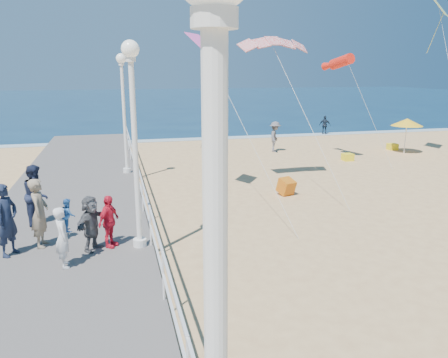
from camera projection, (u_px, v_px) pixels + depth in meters
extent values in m
plane|color=#DDB173|center=(321.00, 241.00, 13.14)|extent=(160.00, 160.00, 0.00)
cube|color=#0B2946|center=(147.00, 100.00, 74.25)|extent=(160.00, 90.00, 0.05)
cube|color=white|center=(195.00, 139.00, 32.41)|extent=(160.00, 1.20, 0.04)
cube|color=slate|center=(56.00, 261.00, 11.30)|extent=(5.00, 44.00, 0.40)
cube|color=white|center=(150.00, 208.00, 11.58)|extent=(0.05, 42.00, 0.06)
cube|color=white|center=(150.00, 226.00, 11.70)|extent=(0.05, 42.00, 0.04)
cylinder|color=white|center=(140.00, 242.00, 11.74)|extent=(0.36, 0.36, 0.20)
cylinder|color=white|center=(136.00, 157.00, 11.17)|extent=(0.14, 0.14, 4.70)
sphere|color=white|center=(130.00, 49.00, 10.53)|extent=(0.44, 0.44, 0.44)
cylinder|color=white|center=(127.00, 170.00, 20.20)|extent=(0.36, 0.36, 0.20)
cylinder|color=white|center=(124.00, 119.00, 19.63)|extent=(0.14, 0.14, 4.70)
sphere|color=white|center=(121.00, 58.00, 18.99)|extent=(0.44, 0.44, 0.44)
imported|color=silver|center=(63.00, 237.00, 10.36)|extent=(0.45, 0.60, 1.49)
imported|color=#306CB6|center=(68.00, 215.00, 10.41)|extent=(0.37, 0.44, 0.80)
imported|color=#192137|center=(7.00, 220.00, 10.98)|extent=(0.71, 0.82, 1.88)
imported|color=red|center=(109.00, 222.00, 11.54)|extent=(0.75, 0.89, 1.42)
imported|color=#505154|center=(91.00, 223.00, 11.35)|extent=(1.12, 1.38, 1.47)
imported|color=gray|center=(40.00, 213.00, 11.55)|extent=(0.50, 0.72, 1.86)
imported|color=#1C233E|center=(36.00, 194.00, 13.30)|extent=(0.70, 0.90, 1.84)
imported|color=#5A595E|center=(275.00, 137.00, 27.31)|extent=(1.18, 1.42, 1.91)
imported|color=#192738|center=(325.00, 125.00, 34.67)|extent=(0.94, 0.80, 1.51)
imported|color=#87765D|center=(207.00, 143.00, 26.07)|extent=(0.87, 0.84, 1.51)
cube|color=#BE360B|center=(286.00, 188.00, 17.92)|extent=(0.75, 0.85, 0.74)
cylinder|color=white|center=(405.00, 139.00, 26.89)|extent=(0.05, 0.05, 1.80)
cone|color=yellow|center=(407.00, 122.00, 26.65)|extent=(1.90, 1.90, 0.45)
cube|color=yellow|center=(348.00, 157.00, 24.81)|extent=(0.55, 0.55, 0.40)
cube|color=yellow|center=(392.00, 147.00, 28.18)|extent=(0.55, 0.55, 0.40)
cylinder|color=red|center=(341.00, 62.00, 23.28)|extent=(0.99, 2.60, 1.06)
cube|color=#FF5DC3|center=(203.00, 45.00, 16.50)|extent=(1.55, 1.63, 0.86)
cube|color=#19A0D6|center=(438.00, 5.00, 23.85)|extent=(1.93, 1.89, 1.30)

